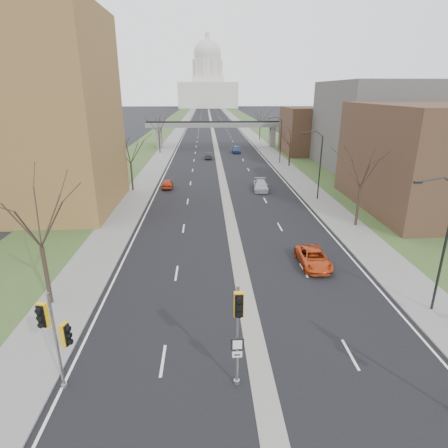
{
  "coord_description": "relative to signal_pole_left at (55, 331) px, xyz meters",
  "views": [
    {
      "loc": [
        -2.57,
        -14.19,
        13.36
      ],
      "look_at": [
        -1.28,
        12.51,
        3.83
      ],
      "focal_mm": 30.0,
      "sensor_mm": 36.0,
      "label": 1
    }
  ],
  "objects": [
    {
      "name": "streetlight_far",
      "position": [
        20.36,
        57.86,
        3.6
      ],
      "size": [
        2.61,
        0.2,
        8.7
      ],
      "color": "black",
      "rests_on": "sidewalk_right"
    },
    {
      "name": "sidewalk_right",
      "position": [
        21.37,
        149.86,
        -3.3
      ],
      "size": [
        4.0,
        600.0,
        0.12
      ],
      "primitive_type": "cube",
      "color": "gray",
      "rests_on": "ground"
    },
    {
      "name": "streetlight_mid",
      "position": [
        20.36,
        31.86,
        3.6
      ],
      "size": [
        2.61,
        0.2,
        8.7
      ],
      "color": "black",
      "rests_on": "sidewalk_right"
    },
    {
      "name": "capitol",
      "position": [
        9.37,
        319.86,
        15.24
      ],
      "size": [
        48.0,
        42.0,
        55.75
      ],
      "color": "silver",
      "rests_on": "ground"
    },
    {
      "name": "road_surface",
      "position": [
        9.37,
        149.86,
        -3.35
      ],
      "size": [
        20.0,
        600.0,
        0.01
      ],
      "primitive_type": "cube",
      "color": "black",
      "rests_on": "ground"
    },
    {
      "name": "car_left_far",
      "position": [
        7.37,
        63.66,
        -2.74
      ],
      "size": [
        1.58,
        3.83,
        1.23
      ],
      "primitive_type": "imported",
      "rotation": [
        0.0,
        0.0,
        3.07
      ],
      "color": "black",
      "rests_on": "ground"
    },
    {
      "name": "median_strip",
      "position": [
        9.37,
        149.86,
        -3.36
      ],
      "size": [
        1.2,
        600.0,
        0.02
      ],
      "primitive_type": "cube",
      "color": "gray",
      "rests_on": "ground"
    },
    {
      "name": "tree_right_b",
      "position": [
        22.37,
        54.86,
        2.46
      ],
      "size": [
        6.3,
        6.3,
        8.22
      ],
      "color": "#382B21",
      "rests_on": "sidewalk_right"
    },
    {
      "name": "ground",
      "position": [
        9.37,
        -0.14,
        -3.36
      ],
      "size": [
        700.0,
        700.0,
        0.0
      ],
      "primitive_type": "plane",
      "color": "black",
      "rests_on": "ground"
    },
    {
      "name": "pedestrian_bridge",
      "position": [
        9.37,
        79.86,
        1.49
      ],
      "size": [
        34.0,
        3.0,
        6.45
      ],
      "color": "slate",
      "rests_on": "ground"
    },
    {
      "name": "tree_left_b",
      "position": [
        -3.63,
        37.86,
        2.87
      ],
      "size": [
        6.75,
        6.75,
        8.81
      ],
      "color": "#382B21",
      "rests_on": "sidewalk_left"
    },
    {
      "name": "sidewalk_left",
      "position": [
        -2.63,
        149.86,
        -3.3
      ],
      "size": [
        4.0,
        600.0,
        0.12
      ],
      "primitive_type": "cube",
      "color": "gray",
      "rests_on": "ground"
    },
    {
      "name": "tree_left_a",
      "position": [
        -3.63,
        7.86,
        3.28
      ],
      "size": [
        7.2,
        7.2,
        9.4
      ],
      "color": "#382B21",
      "rests_on": "sidewalk_left"
    },
    {
      "name": "streetlight_near",
      "position": [
        20.36,
        5.86,
        3.6
      ],
      "size": [
        2.61,
        0.2,
        8.7
      ],
      "color": "black",
      "rests_on": "sidewalk_right"
    },
    {
      "name": "signal_pole_left",
      "position": [
        0.0,
        0.0,
        0.0
      ],
      "size": [
        1.09,
        0.86,
        5.13
      ],
      "rotation": [
        0.0,
        0.0,
        -0.25
      ],
      "color": "gray",
      "rests_on": "ground"
    },
    {
      "name": "car_right_far",
      "position": [
        13.71,
        71.4,
        -2.59
      ],
      "size": [
        1.9,
        4.55,
        1.54
      ],
      "primitive_type": "imported",
      "rotation": [
        0.0,
        0.0,
        0.02
      ],
      "color": "navy",
      "rests_on": "ground"
    },
    {
      "name": "car_right_near",
      "position": [
        15.33,
        12.73,
        -2.69
      ],
      "size": [
        2.21,
        4.79,
        1.33
      ],
      "primitive_type": "imported",
      "rotation": [
        0.0,
        0.0,
        -0.0
      ],
      "color": "#B93C13",
      "rests_on": "ground"
    },
    {
      "name": "tree_right_a",
      "position": [
        22.37,
        21.86,
        3.28
      ],
      "size": [
        7.2,
        7.2,
        9.4
      ],
      "color": "#382B21",
      "rests_on": "sidewalk_right"
    },
    {
      "name": "tree_left_c",
      "position": [
        -3.63,
        71.86,
        3.69
      ],
      "size": [
        7.65,
        7.65,
        9.99
      ],
      "color": "#382B21",
      "rests_on": "sidewalk_left"
    },
    {
      "name": "grass_verge_left",
      "position": [
        -8.63,
        149.86,
        -3.31
      ],
      "size": [
        8.0,
        600.0,
        0.1
      ],
      "primitive_type": "cube",
      "color": "#314922",
      "rests_on": "ground"
    },
    {
      "name": "grass_verge_right",
      "position": [
        27.37,
        149.86,
        -3.31
      ],
      "size": [
        8.0,
        600.0,
        0.1
      ],
      "primitive_type": "cube",
      "color": "#314922",
      "rests_on": "ground"
    },
    {
      "name": "commercial_block_near",
      "position": [
        33.37,
        27.86,
        2.64
      ],
      "size": [
        16.0,
        20.0,
        12.0
      ],
      "primitive_type": "cube",
      "color": "#513B25",
      "rests_on": "ground"
    },
    {
      "name": "signal_pole_median",
      "position": [
        8.11,
        -0.22,
        0.36
      ],
      "size": [
        0.62,
        0.86,
        5.34
      ],
      "rotation": [
        0.0,
        0.0,
        -0.0
      ],
      "color": "gray",
      "rests_on": "ground"
    },
    {
      "name": "commercial_block_mid",
      "position": [
        37.37,
        51.86,
        4.14
      ],
      "size": [
        18.0,
        22.0,
        15.0
      ],
      "primitive_type": "cube",
      "color": "#5F5C57",
      "rests_on": "ground"
    },
    {
      "name": "car_left_near",
      "position": [
        1.13,
        39.17,
        -2.71
      ],
      "size": [
        1.64,
        3.86,
        1.3
      ],
      "primitive_type": "imported",
      "rotation": [
        0.0,
        0.0,
        3.17
      ],
      "color": "#B13514",
      "rests_on": "ground"
    },
    {
      "name": "tree_right_c",
      "position": [
        22.37,
        94.86,
        3.69
      ],
      "size": [
        7.65,
        7.65,
        9.99
      ],
      "color": "#382B21",
      "rests_on": "sidewalk_right"
    },
    {
      "name": "commercial_block_far",
      "position": [
        31.37,
        69.86,
        1.64
      ],
      "size": [
        14.0,
        14.0,
        10.0
      ],
      "primitive_type": "cube",
      "color": "#513B25",
      "rests_on": "ground"
    },
    {
      "name": "car_right_mid",
      "position": [
        14.53,
        37.18,
        -2.65
      ],
      "size": [
        2.44,
        5.03,
        1.41
      ],
      "primitive_type": "imported",
      "rotation": [
        0.0,
        0.0,
        -0.1
      ],
      "color": "#A5A4AC",
      "rests_on": "ground"
    }
  ]
}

